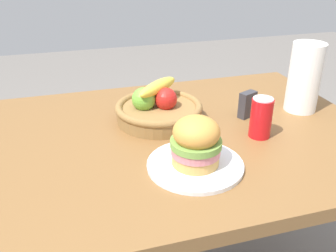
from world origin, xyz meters
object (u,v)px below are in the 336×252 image
object	(u,v)px
sandwich	(196,141)
napkin_holder	(247,105)
plate	(195,165)
soda_can	(261,118)
fruit_basket	(158,109)
paper_towel_roll	(304,78)

from	to	relation	value
sandwich	napkin_holder	distance (m)	0.37
plate	soda_can	distance (m)	0.28
napkin_holder	fruit_basket	bearing A→B (deg)	145.78
sandwich	napkin_holder	bearing A→B (deg)	41.71
soda_can	paper_towel_roll	bearing A→B (deg)	30.41
soda_can	napkin_holder	xyz separation A→B (m)	(0.03, 0.14, -0.02)
fruit_basket	napkin_holder	xyz separation A→B (m)	(0.30, -0.06, 0.00)
sandwich	soda_can	bearing A→B (deg)	23.59
paper_towel_roll	napkin_holder	xyz separation A→B (m)	(-0.21, -0.00, -0.07)
soda_can	napkin_holder	size ratio (longest dim) A/B	1.40
soda_can	paper_towel_roll	size ratio (longest dim) A/B	0.53
fruit_basket	paper_towel_roll	xyz separation A→B (m)	(0.51, -0.06, 0.08)
soda_can	fruit_basket	size ratio (longest dim) A/B	0.43
soda_can	fruit_basket	bearing A→B (deg)	143.97
sandwich	paper_towel_roll	world-z (taller)	paper_towel_roll
sandwich	soda_can	size ratio (longest dim) A/B	1.07
sandwich	fruit_basket	xyz separation A→B (m)	(-0.02, 0.31, -0.03)
fruit_basket	napkin_holder	size ratio (longest dim) A/B	3.22
sandwich	fruit_basket	distance (m)	0.31
sandwich	paper_towel_roll	distance (m)	0.55
sandwich	paper_towel_roll	size ratio (longest dim) A/B	0.56
fruit_basket	paper_towel_roll	distance (m)	0.52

